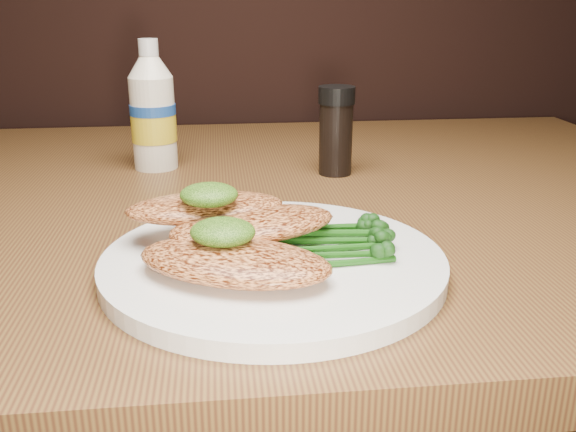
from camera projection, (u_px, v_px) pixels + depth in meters
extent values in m
cylinder|color=white|center=(273.00, 263.00, 0.52)|extent=(0.28, 0.28, 0.01)
ellipsoid|color=#E68849|center=(234.00, 261.00, 0.47)|extent=(0.17, 0.13, 0.02)
ellipsoid|color=#E68849|center=(254.00, 225.00, 0.52)|extent=(0.16, 0.11, 0.02)
ellipsoid|color=#E68849|center=(205.00, 207.00, 0.54)|extent=(0.14, 0.08, 0.02)
ellipsoid|color=black|center=(223.00, 232.00, 0.48)|extent=(0.06, 0.06, 0.02)
ellipsoid|color=black|center=(209.00, 195.00, 0.52)|extent=(0.05, 0.05, 0.02)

